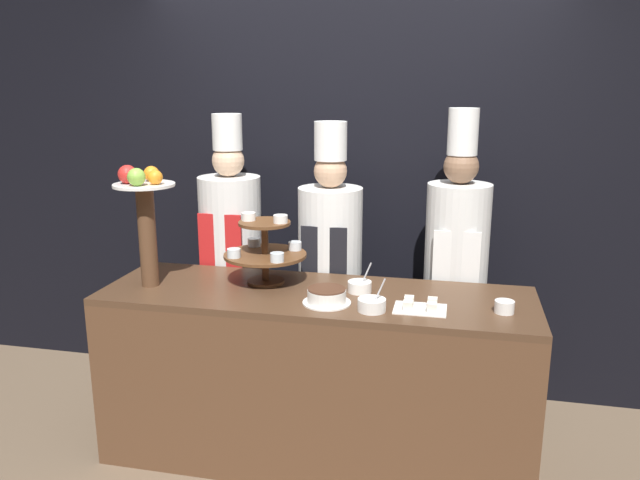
% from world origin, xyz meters
% --- Properties ---
extents(wall_back, '(10.00, 0.06, 2.80)m').
position_xyz_m(wall_back, '(0.00, 1.25, 1.40)').
color(wall_back, black).
rests_on(wall_back, ground_plane).
extents(buffet_counter, '(2.18, 0.68, 0.91)m').
position_xyz_m(buffet_counter, '(0.00, 0.34, 0.46)').
color(buffet_counter, brown).
rests_on(buffet_counter, ground_plane).
extents(tiered_stand, '(0.43, 0.43, 0.37)m').
position_xyz_m(tiered_stand, '(-0.29, 0.44, 1.10)').
color(tiered_stand, brown).
rests_on(tiered_stand, buffet_counter).
extents(fruit_pedestal, '(0.31, 0.31, 0.63)m').
position_xyz_m(fruit_pedestal, '(-0.87, 0.27, 1.32)').
color(fruit_pedestal, brown).
rests_on(fruit_pedestal, buffet_counter).
extents(cake_round, '(0.23, 0.23, 0.08)m').
position_xyz_m(cake_round, '(0.09, 0.20, 0.95)').
color(cake_round, white).
rests_on(cake_round, buffet_counter).
extents(cup_white, '(0.09, 0.09, 0.06)m').
position_xyz_m(cup_white, '(0.91, 0.25, 0.94)').
color(cup_white, white).
rests_on(cup_white, buffet_counter).
extents(cake_square_tray, '(0.24, 0.18, 0.05)m').
position_xyz_m(cake_square_tray, '(0.53, 0.21, 0.93)').
color(cake_square_tray, white).
rests_on(cake_square_tray, buffet_counter).
extents(serving_bowl_near, '(0.13, 0.13, 0.16)m').
position_xyz_m(serving_bowl_near, '(0.31, 0.14, 0.94)').
color(serving_bowl_near, white).
rests_on(serving_bowl_near, buffet_counter).
extents(serving_bowl_far, '(0.12, 0.12, 0.16)m').
position_xyz_m(serving_bowl_far, '(0.21, 0.40, 0.94)').
color(serving_bowl_far, white).
rests_on(serving_bowl_far, buffet_counter).
extents(chef_left, '(0.37, 0.37, 1.77)m').
position_xyz_m(chef_left, '(-0.65, 0.89, 0.98)').
color(chef_left, '#28282D').
rests_on(chef_left, ground_plane).
extents(chef_center_left, '(0.37, 0.37, 1.73)m').
position_xyz_m(chef_center_left, '(-0.04, 0.89, 0.95)').
color(chef_center_left, black).
rests_on(chef_center_left, ground_plane).
extents(chef_center_right, '(0.35, 0.35, 1.81)m').
position_xyz_m(chef_center_right, '(0.69, 0.89, 0.98)').
color(chef_center_right, black).
rests_on(chef_center_right, ground_plane).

